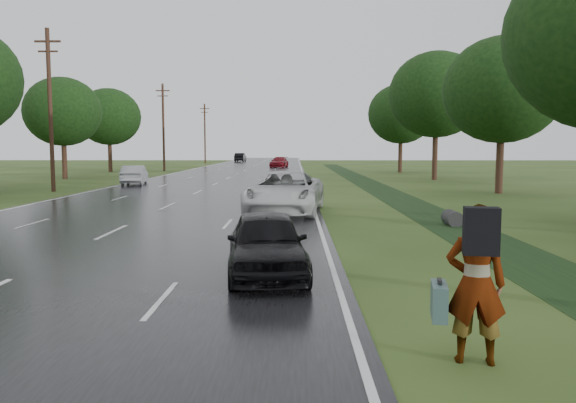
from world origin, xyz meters
The scene contains 19 objects.
road centered at (0.00, 45.00, 0.02)m, with size 14.00×180.00×0.04m, color black.
edge_stripe_east centered at (6.75, 45.00, 0.04)m, with size 0.12×180.00×0.01m, color silver.
edge_stripe_west centered at (-6.75, 45.00, 0.04)m, with size 0.12×180.00×0.01m, color silver.
center_line centered at (0.00, 45.00, 0.04)m, with size 0.12×180.00×0.01m, color silver.
drainage_ditch centered at (11.50, 18.71, 0.04)m, with size 2.20×120.00×0.56m.
utility_pole_mid centered at (-9.20, 25.00, 5.20)m, with size 1.60×0.26×10.00m.
utility_pole_far centered at (-9.20, 55.00, 5.20)m, with size 1.60×0.26×10.00m.
utility_pole_distant centered at (-9.20, 85.00, 5.20)m, with size 1.60×0.26×10.00m.
tree_east_c centered at (18.20, 24.00, 6.14)m, with size 7.00×7.00×9.29m.
tree_east_d centered at (17.80, 38.00, 7.15)m, with size 8.00×8.00×10.76m.
tree_east_f centered at (17.50, 52.00, 6.37)m, with size 7.20×7.20×9.62m.
tree_west_d centered at (-14.20, 39.00, 5.82)m, with size 6.60×6.60×8.80m.
tree_west_f centered at (-14.80, 53.00, 6.14)m, with size 7.00×7.00×9.29m.
pedestrian centered at (8.17, -2.79, 1.06)m, with size 0.97×0.94×2.06m.
white_pickup centered at (5.50, 13.49, 0.90)m, with size 2.86×6.21×1.72m, color silver.
dark_sedan centered at (5.29, 2.00, 0.73)m, with size 1.63×4.05×1.38m, color black.
silver_sedan centered at (-5.80, 30.99, 0.74)m, with size 1.48×4.24×1.40m, color #93969B.
far_car_red centered at (3.84, 65.66, 0.75)m, with size 2.00×4.91×1.43m, color maroon.
far_car_dark centered at (-4.34, 96.34, 0.85)m, with size 1.71×4.91×1.62m, color black.
Camera 1 is at (5.89, -9.81, 2.77)m, focal length 35.00 mm.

